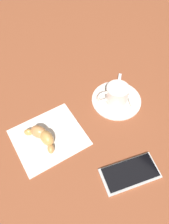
{
  "coord_description": "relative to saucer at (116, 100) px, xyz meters",
  "views": [
    {
      "loc": [
        -0.25,
        -0.23,
        0.53
      ],
      "look_at": [
        0.01,
        0.02,
        0.03
      ],
      "focal_mm": 36.61,
      "sensor_mm": 36.0,
      "label": 1
    }
  ],
  "objects": [
    {
      "name": "napkin",
      "position": [
        -0.22,
        0.05,
        -0.0
      ],
      "size": [
        0.21,
        0.2,
        0.0
      ],
      "primitive_type": "cube",
      "rotation": [
        0.0,
        0.0,
        -0.27
      ],
      "color": "silver",
      "rests_on": "ground"
    },
    {
      "name": "cell_phone",
      "position": [
        -0.15,
        -0.16,
        0.0
      ],
      "size": [
        0.15,
        0.12,
        0.01
      ],
      "color": "#BBBCBA",
      "rests_on": "ground"
    },
    {
      "name": "teaspoon",
      "position": [
        0.01,
        0.01,
        0.01
      ],
      "size": [
        0.12,
        0.08,
        0.01
      ],
      "color": "silver",
      "rests_on": "saucer"
    },
    {
      "name": "saucer",
      "position": [
        0.0,
        0.0,
        0.0
      ],
      "size": [
        0.15,
        0.15,
        0.01
      ],
      "primitive_type": "cylinder",
      "color": "silver",
      "rests_on": "ground"
    },
    {
      "name": "croissant",
      "position": [
        -0.23,
        0.06,
        0.02
      ],
      "size": [
        0.05,
        0.11,
        0.04
      ],
      "color": "tan",
      "rests_on": "napkin"
    },
    {
      "name": "sugar_packet",
      "position": [
        0.03,
        -0.03,
        0.01
      ],
      "size": [
        0.06,
        0.07,
        0.01
      ],
      "primitive_type": "cube",
      "rotation": [
        0.0,
        0.0,
        7.2
      ],
      "color": "white",
      "rests_on": "saucer"
    },
    {
      "name": "espresso_cup",
      "position": [
        -0.0,
        0.0,
        0.03
      ],
      "size": [
        0.09,
        0.07,
        0.05
      ],
      "color": "silver",
      "rests_on": "saucer"
    },
    {
      "name": "ground_plane",
      "position": [
        -0.12,
        0.01,
        -0.0
      ],
      "size": [
        1.8,
        1.8,
        0.0
      ],
      "primitive_type": "plane",
      "color": "brown"
    }
  ]
}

